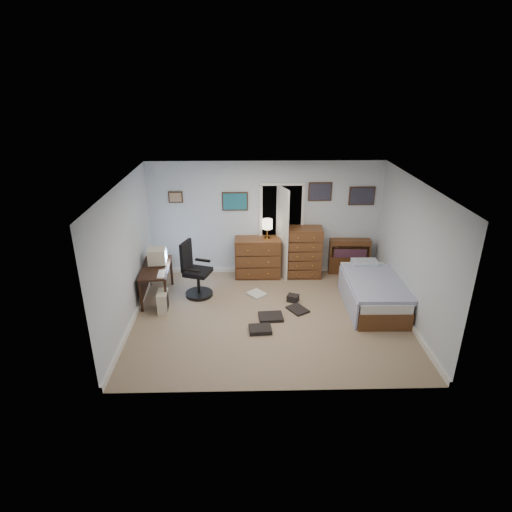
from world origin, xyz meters
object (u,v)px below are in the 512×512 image
Objects in this scene: office_chair at (195,275)px; bed at (372,291)px; computer_desk at (152,274)px; tall_dresser at (304,252)px; low_dresser at (258,257)px.

bed is at bearing 10.72° from office_chair.
tall_dresser is at bearing 13.23° from computer_desk.
low_dresser is 2.56m from bed.
low_dresser is 0.52× the size of bed.
computer_desk is 4.29m from bed.
low_dresser reaches higher than bed.
computer_desk is 2.32m from low_dresser.
computer_desk reaches higher than bed.
office_chair is 1.55m from low_dresser.
computer_desk is 3.25m from tall_dresser.
computer_desk is 0.62× the size of bed.
office_chair reaches higher than tall_dresser.
computer_desk is 1.04× the size of office_chair.
bed is at bearing -31.22° from low_dresser.
low_dresser is at bearing 53.44° from office_chair.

